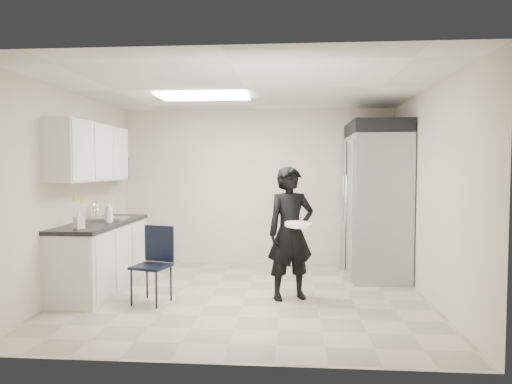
# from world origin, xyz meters

# --- Properties ---
(floor) EXTENTS (4.50, 4.50, 0.00)m
(floor) POSITION_xyz_m (0.00, 0.00, 0.00)
(floor) COLOR tan
(floor) RESTS_ON ground
(ceiling) EXTENTS (4.50, 4.50, 0.00)m
(ceiling) POSITION_xyz_m (0.00, 0.00, 2.60)
(ceiling) COLOR silver
(ceiling) RESTS_ON back_wall
(back_wall) EXTENTS (4.50, 0.00, 4.50)m
(back_wall) POSITION_xyz_m (0.00, 2.00, 1.30)
(back_wall) COLOR beige
(back_wall) RESTS_ON floor
(left_wall) EXTENTS (0.00, 4.00, 4.00)m
(left_wall) POSITION_xyz_m (-2.25, 0.00, 1.30)
(left_wall) COLOR beige
(left_wall) RESTS_ON floor
(right_wall) EXTENTS (0.00, 4.00, 4.00)m
(right_wall) POSITION_xyz_m (2.25, 0.00, 1.30)
(right_wall) COLOR beige
(right_wall) RESTS_ON floor
(ceiling_panel) EXTENTS (1.20, 0.60, 0.02)m
(ceiling_panel) POSITION_xyz_m (-0.60, 0.40, 2.57)
(ceiling_panel) COLOR white
(ceiling_panel) RESTS_ON ceiling
(lower_counter) EXTENTS (0.60, 1.90, 0.86)m
(lower_counter) POSITION_xyz_m (-1.95, 0.20, 0.43)
(lower_counter) COLOR silver
(lower_counter) RESTS_ON floor
(countertop) EXTENTS (0.64, 1.95, 0.05)m
(countertop) POSITION_xyz_m (-1.95, 0.20, 0.89)
(countertop) COLOR black
(countertop) RESTS_ON lower_counter
(sink) EXTENTS (0.42, 0.40, 0.14)m
(sink) POSITION_xyz_m (-1.93, 0.45, 0.87)
(sink) COLOR gray
(sink) RESTS_ON countertop
(faucet) EXTENTS (0.02, 0.02, 0.24)m
(faucet) POSITION_xyz_m (-2.13, 0.45, 1.02)
(faucet) COLOR silver
(faucet) RESTS_ON countertop
(upper_cabinets) EXTENTS (0.35, 1.80, 0.75)m
(upper_cabinets) POSITION_xyz_m (-2.08, 0.20, 1.83)
(upper_cabinets) COLOR silver
(upper_cabinets) RESTS_ON left_wall
(towel_dispenser) EXTENTS (0.22, 0.30, 0.35)m
(towel_dispenser) POSITION_xyz_m (-2.14, 1.35, 1.62)
(towel_dispenser) COLOR black
(towel_dispenser) RESTS_ON left_wall
(notice_sticker_left) EXTENTS (0.00, 0.12, 0.07)m
(notice_sticker_left) POSITION_xyz_m (-2.24, 0.10, 1.22)
(notice_sticker_left) COLOR yellow
(notice_sticker_left) RESTS_ON left_wall
(notice_sticker_right) EXTENTS (0.00, 0.12, 0.07)m
(notice_sticker_right) POSITION_xyz_m (-2.24, 0.30, 1.18)
(notice_sticker_right) COLOR yellow
(notice_sticker_right) RESTS_ON left_wall
(commercial_fridge) EXTENTS (0.80, 1.35, 2.10)m
(commercial_fridge) POSITION_xyz_m (1.83, 1.27, 1.05)
(commercial_fridge) COLOR gray
(commercial_fridge) RESTS_ON floor
(fridge_compressor) EXTENTS (0.80, 1.35, 0.20)m
(fridge_compressor) POSITION_xyz_m (1.83, 1.27, 2.20)
(fridge_compressor) COLOR black
(fridge_compressor) RESTS_ON commercial_fridge
(folding_chair) EXTENTS (0.48, 0.48, 0.89)m
(folding_chair) POSITION_xyz_m (-1.10, -0.36, 0.44)
(folding_chair) COLOR black
(folding_chair) RESTS_ON floor
(man_tuxedo) EXTENTS (0.71, 0.59, 1.64)m
(man_tuxedo) POSITION_xyz_m (0.56, -0.05, 0.82)
(man_tuxedo) COLOR black
(man_tuxedo) RESTS_ON floor
(bucket_lid) EXTENTS (0.41, 0.41, 0.04)m
(bucket_lid) POSITION_xyz_m (0.65, -0.28, 0.96)
(bucket_lid) COLOR white
(bucket_lid) RESTS_ON man_tuxedo
(soap_bottle_a) EXTENTS (0.14, 0.14, 0.28)m
(soap_bottle_a) POSITION_xyz_m (-1.79, 0.07, 1.05)
(soap_bottle_a) COLOR white
(soap_bottle_a) RESTS_ON countertop
(soap_bottle_b) EXTENTS (0.14, 0.14, 0.22)m
(soap_bottle_b) POSITION_xyz_m (-1.91, -0.51, 1.02)
(soap_bottle_b) COLOR silver
(soap_bottle_b) RESTS_ON countertop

